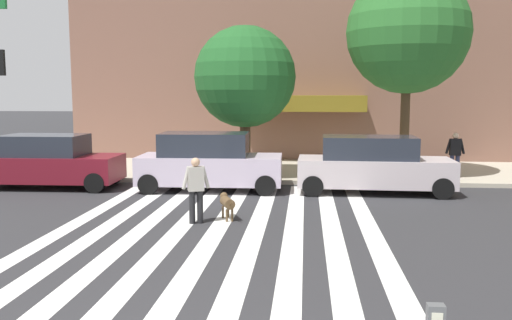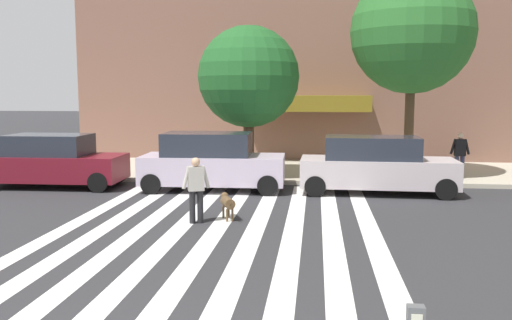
{
  "view_description": "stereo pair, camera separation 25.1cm",
  "coord_description": "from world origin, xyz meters",
  "views": [
    {
      "loc": [
        2.13,
        -4.75,
        3.22
      ],
      "look_at": [
        0.94,
        8.26,
        1.59
      ],
      "focal_mm": 37.99,
      "sensor_mm": 36.0,
      "label": 1
    },
    {
      "loc": [
        2.38,
        -4.72,
        3.22
      ],
      "look_at": [
        0.94,
        8.26,
        1.59
      ],
      "focal_mm": 37.99,
      "sensor_mm": 36.0,
      "label": 2
    }
  ],
  "objects": [
    {
      "name": "pedestrian_bystander",
      "position": [
        7.52,
        15.25,
        1.08
      ],
      "size": [
        0.7,
        0.25,
        1.64
      ],
      "color": "#282D4C",
      "rests_on": "sidewalk_far"
    },
    {
      "name": "parked_car_third_in_line",
      "position": [
        4.3,
        12.76,
        0.91
      ],
      "size": [
        4.92,
        1.99,
        1.83
      ],
      "color": "#C0B3B7",
      "rests_on": "ground_plane"
    },
    {
      "name": "crosswalk_stripes",
      "position": [
        0.08,
        7.02,
        0.0
      ],
      "size": [
        7.65,
        13.44,
        0.01
      ],
      "color": "silver",
      "rests_on": "ground_plane"
    },
    {
      "name": "street_tree_nearest",
      "position": [
        -0.09,
        15.02,
        3.78
      ],
      "size": [
        3.69,
        3.69,
        5.49
      ],
      "color": "#4C3823",
      "rests_on": "sidewalk_far"
    },
    {
      "name": "pedestrian_dog_walker",
      "position": [
        -0.55,
        8.19,
        0.93
      ],
      "size": [
        0.68,
        0.37,
        1.64
      ],
      "color": "black",
      "rests_on": "ground_plane"
    },
    {
      "name": "parked_car_near_curb",
      "position": [
        -6.55,
        12.76,
        0.89
      ],
      "size": [
        4.7,
        2.06,
        1.81
      ],
      "color": "maroon",
      "rests_on": "ground_plane"
    },
    {
      "name": "parked_car_behind_first",
      "position": [
        -1.05,
        12.76,
        0.94
      ],
      "size": [
        4.74,
        2.09,
        1.91
      ],
      "color": "#BDADC3",
      "rests_on": "ground_plane"
    },
    {
      "name": "sidewalk_far",
      "position": [
        0.0,
        17.04,
        0.07
      ],
      "size": [
        80.0,
        6.0,
        0.15
      ],
      "primitive_type": "cube",
      "color": "#B5AB97",
      "rests_on": "ground_plane"
    },
    {
      "name": "ground_plane",
      "position": [
        0.0,
        7.02,
        0.0
      ],
      "size": [
        160.0,
        160.0,
        0.0
      ],
      "primitive_type": "plane",
      "color": "#2B2B2D"
    },
    {
      "name": "dog_on_leash",
      "position": [
        0.15,
        8.67,
        0.44
      ],
      "size": [
        0.5,
        0.94,
        0.65
      ],
      "color": "brown",
      "rests_on": "ground_plane"
    },
    {
      "name": "street_tree_middle",
      "position": [
        5.77,
        15.62,
        5.37
      ],
      "size": [
        4.42,
        4.42,
        7.45
      ],
      "color": "#4C3823",
      "rests_on": "sidewalk_far"
    }
  ]
}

